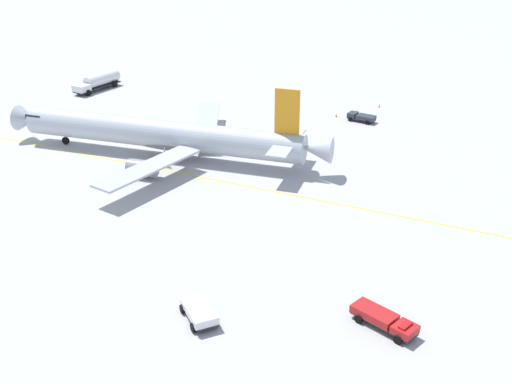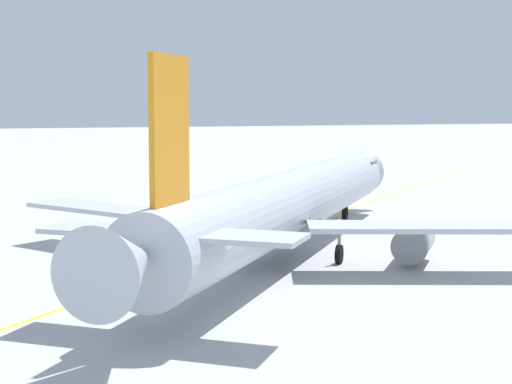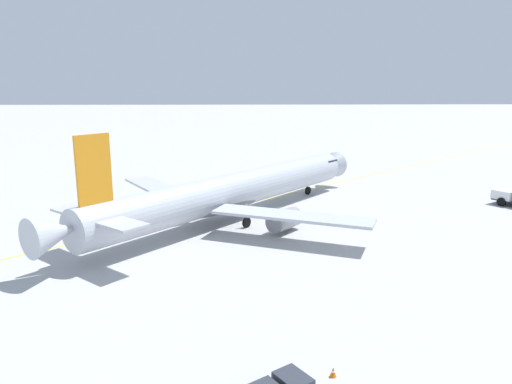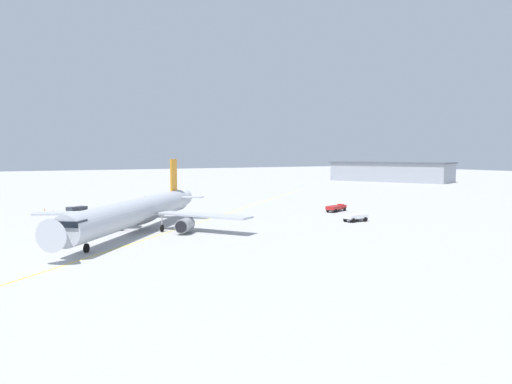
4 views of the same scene
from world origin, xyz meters
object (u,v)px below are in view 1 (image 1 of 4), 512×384
at_px(fuel_tanker_truck, 98,81).
at_px(safety_cone_mid, 357,111).
at_px(safety_cone_far, 379,106).
at_px(airliner_main, 164,135).
at_px(pushback_tug_truck, 199,312).
at_px(baggage_truck_truck, 361,117).
at_px(ops_pickup_truck, 384,320).
at_px(safety_cone_near, 336,115).

xyz_separation_m(fuel_tanker_truck, safety_cone_mid, (29.94, 36.75, -1.31)).
distance_m(fuel_tanker_truck, safety_cone_far, 50.82).
relative_size(airliner_main, fuel_tanker_truck, 3.93).
relative_size(fuel_tanker_truck, safety_cone_far, 17.33).
bearing_deg(safety_cone_far, fuel_tanker_truck, -124.86).
bearing_deg(pushback_tug_truck, safety_cone_mid, -44.82).
bearing_deg(fuel_tanker_truck, safety_cone_mid, 106.83).
bearing_deg(safety_cone_mid, baggage_truck_truck, -22.59).
height_order(airliner_main, baggage_truck_truck, airliner_main).
xyz_separation_m(airliner_main, ops_pickup_truck, (43.96, 6.43, -2.26)).
bearing_deg(fuel_tanker_truck, pushback_tug_truck, 52.24).
height_order(pushback_tug_truck, safety_cone_far, pushback_tug_truck).
distance_m(airliner_main, fuel_tanker_truck, 36.74).
relative_size(ops_pickup_truck, fuel_tanker_truck, 0.63).
distance_m(ops_pickup_truck, safety_cone_far, 61.10).
bearing_deg(baggage_truck_truck, airliner_main, 59.88).
height_order(airliner_main, safety_cone_far, airliner_main).
xyz_separation_m(baggage_truck_truck, pushback_tug_truck, (39.46, -39.82, 0.08)).
relative_size(baggage_truck_truck, safety_cone_far, 8.30).
relative_size(safety_cone_mid, safety_cone_far, 1.00).
height_order(baggage_truck_truck, safety_cone_mid, baggage_truck_truck).
bearing_deg(safety_cone_far, airliner_main, -79.05).
height_order(safety_cone_mid, safety_cone_far, same).
bearing_deg(safety_cone_far, safety_cone_mid, -79.62).
relative_size(ops_pickup_truck, pushback_tug_truck, 1.41).
relative_size(ops_pickup_truck, safety_cone_near, 10.96).
bearing_deg(pushback_tug_truck, baggage_truck_truck, -46.52).
height_order(baggage_truck_truck, safety_cone_near, baggage_truck_truck).
height_order(baggage_truck_truck, fuel_tanker_truck, fuel_tanker_truck).
bearing_deg(safety_cone_mid, pushback_tug_truck, -43.56).
relative_size(pushback_tug_truck, safety_cone_far, 7.77).
bearing_deg(pushback_tug_truck, safety_cone_near, -42.23).
bearing_deg(ops_pickup_truck, safety_cone_near, 132.45).
distance_m(pushback_tug_truck, safety_cone_near, 56.89).
bearing_deg(ops_pickup_truck, pushback_tug_truck, -138.93).
distance_m(baggage_truck_truck, safety_cone_near, 4.33).
bearing_deg(safety_cone_mid, airliner_main, -78.97).
distance_m(safety_cone_mid, safety_cone_far, 5.02).
height_order(airliner_main, safety_cone_near, airliner_main).
bearing_deg(baggage_truck_truck, fuel_tanker_truck, 11.27).
xyz_separation_m(ops_pickup_truck, safety_cone_far, (-51.55, 32.79, -0.53)).
bearing_deg(baggage_truck_truck, safety_cone_mid, -56.94).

